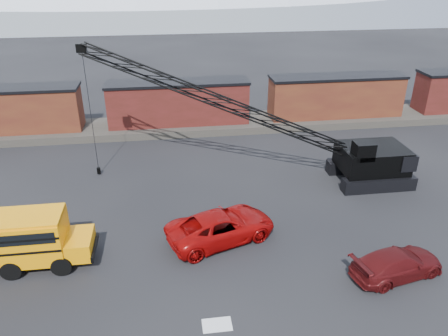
% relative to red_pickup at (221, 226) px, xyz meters
% --- Properties ---
extents(ground, '(160.00, 160.00, 0.00)m').
position_rel_red_pickup_xyz_m(ground, '(-1.62, -2.84, -0.93)').
color(ground, black).
rests_on(ground, ground).
extents(gravel_berm, '(120.00, 5.00, 0.70)m').
position_rel_red_pickup_xyz_m(gravel_berm, '(-1.62, 19.16, -0.58)').
color(gravel_berm, '#423D36').
rests_on(gravel_berm, ground).
extents(boxcar_west_near, '(13.70, 3.10, 4.17)m').
position_rel_red_pickup_xyz_m(boxcar_west_near, '(-17.62, 19.16, 1.84)').
color(boxcar_west_near, '#461A14').
rests_on(boxcar_west_near, gravel_berm).
extents(boxcar_mid, '(13.70, 3.10, 4.17)m').
position_rel_red_pickup_xyz_m(boxcar_mid, '(-1.62, 19.16, 1.84)').
color(boxcar_mid, '#521917').
rests_on(boxcar_mid, gravel_berm).
extents(boxcar_east_near, '(13.70, 3.10, 4.17)m').
position_rel_red_pickup_xyz_m(boxcar_east_near, '(14.38, 19.16, 1.84)').
color(boxcar_east_near, '#461A14').
rests_on(boxcar_east_near, gravel_berm).
extents(snow_patch, '(1.40, 0.90, 0.02)m').
position_rel_red_pickup_xyz_m(snow_patch, '(-1.12, -6.84, -0.92)').
color(snow_patch, silver).
rests_on(snow_patch, ground).
extents(red_pickup, '(7.30, 5.09, 1.85)m').
position_rel_red_pickup_xyz_m(red_pickup, '(0.00, 0.00, 0.00)').
color(red_pickup, '#920707').
rests_on(red_pickup, ground).
extents(maroon_suv, '(5.63, 3.26, 1.53)m').
position_rel_red_pickup_xyz_m(maroon_suv, '(8.96, -4.63, -0.16)').
color(maroon_suv, '#480C0E').
rests_on(maroon_suv, ground).
extents(crawler_crane, '(24.04, 6.52, 10.39)m').
position_rel_red_pickup_xyz_m(crawler_crane, '(1.57, 8.09, 5.04)').
color(crawler_crane, black).
rests_on(crawler_crane, ground).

